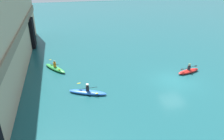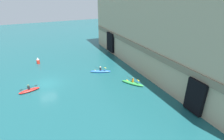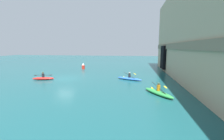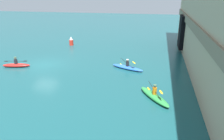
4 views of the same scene
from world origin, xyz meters
TOP-DOWN VIEW (x-y plane):
  - ground_plane at (0.00, 0.00)m, footprint 120.00×120.00m
  - kayak_green at (5.72, 12.09)m, footprint 3.35×2.64m
  - kayak_blue at (-0.41, 9.18)m, footprint 2.11×3.59m
  - kayak_red at (1.38, -2.42)m, footprint 1.35×2.93m
  - marker_buoy at (-9.23, -0.52)m, footprint 0.60×0.60m

SIDE VIEW (x-z plane):
  - ground_plane at x=0.00m, z-range 0.00..0.00m
  - kayak_blue at x=-0.41m, z-range -0.32..0.73m
  - kayak_green at x=5.72m, z-range -0.33..0.80m
  - kayak_red at x=1.38m, z-range -0.31..0.79m
  - marker_buoy at x=-9.23m, z-range -0.05..1.23m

